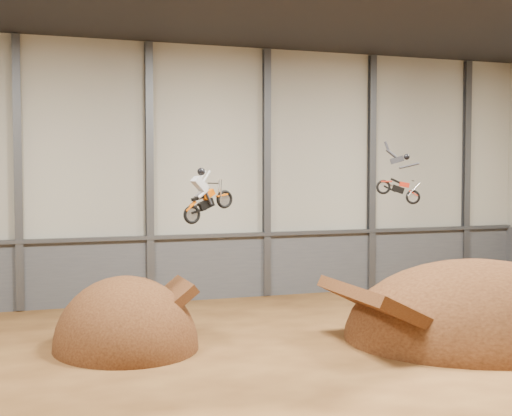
# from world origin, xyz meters

# --- Properties ---
(floor) EXTENTS (40.00, 40.00, 0.00)m
(floor) POSITION_xyz_m (0.00, 0.00, 0.00)
(floor) COLOR #502F15
(floor) RESTS_ON ground
(back_wall) EXTENTS (40.00, 0.10, 14.00)m
(back_wall) POSITION_xyz_m (0.00, 15.00, 7.00)
(back_wall) COLOR #B5B2A0
(back_wall) RESTS_ON ground
(lower_band_back) EXTENTS (39.80, 0.18, 3.50)m
(lower_band_back) POSITION_xyz_m (0.00, 14.90, 1.75)
(lower_band_back) COLOR #4E5156
(lower_band_back) RESTS_ON ground
(steel_rail) EXTENTS (39.80, 0.35, 0.20)m
(steel_rail) POSITION_xyz_m (0.00, 14.75, 3.55)
(steel_rail) COLOR #47494F
(steel_rail) RESTS_ON lower_band_back
(steel_column_1) EXTENTS (0.40, 0.36, 13.90)m
(steel_column_1) POSITION_xyz_m (-10.00, 14.80, 7.00)
(steel_column_1) COLOR #47494F
(steel_column_1) RESTS_ON ground
(steel_column_2) EXTENTS (0.40, 0.36, 13.90)m
(steel_column_2) POSITION_xyz_m (-3.33, 14.80, 7.00)
(steel_column_2) COLOR #47494F
(steel_column_2) RESTS_ON ground
(steel_column_3) EXTENTS (0.40, 0.36, 13.90)m
(steel_column_3) POSITION_xyz_m (3.33, 14.80, 7.00)
(steel_column_3) COLOR #47494F
(steel_column_3) RESTS_ON ground
(steel_column_4) EXTENTS (0.40, 0.36, 13.90)m
(steel_column_4) POSITION_xyz_m (10.00, 14.80, 7.00)
(steel_column_4) COLOR #47494F
(steel_column_4) RESTS_ON ground
(steel_column_5) EXTENTS (0.40, 0.36, 13.90)m
(steel_column_5) POSITION_xyz_m (16.67, 14.80, 7.00)
(steel_column_5) COLOR #47494F
(steel_column_5) RESTS_ON ground
(takeoff_ramp) EXTENTS (5.79, 6.68, 5.79)m
(takeoff_ramp) POSITION_xyz_m (-6.11, 5.49, 0.00)
(takeoff_ramp) COLOR #3A1E0E
(takeoff_ramp) RESTS_ON ground
(landing_ramp) EXTENTS (11.56, 10.22, 6.67)m
(landing_ramp) POSITION_xyz_m (8.37, 2.38, 0.00)
(landing_ramp) COLOR #3A1E0E
(landing_ramp) RESTS_ON ground
(fmx_rider_a) EXTENTS (3.14, 1.69, 2.88)m
(fmx_rider_a) POSITION_xyz_m (-2.65, 5.05, 6.39)
(fmx_rider_a) COLOR #E45A02
(fmx_rider_b) EXTENTS (3.21, 2.02, 2.96)m
(fmx_rider_b) POSITION_xyz_m (5.51, 4.31, 7.03)
(fmx_rider_b) COLOR red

